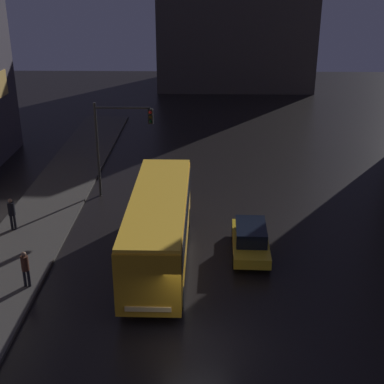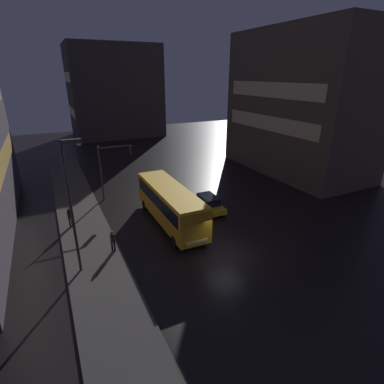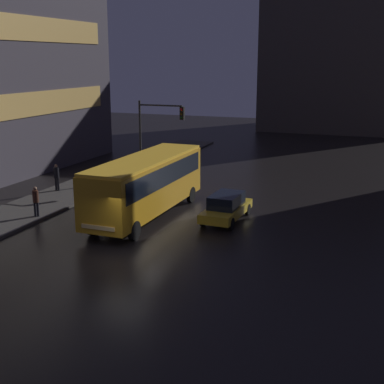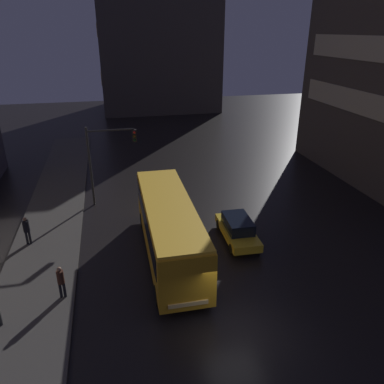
# 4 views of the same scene
# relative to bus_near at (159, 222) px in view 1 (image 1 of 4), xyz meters

# --- Properties ---
(ground_plane) EXTENTS (120.00, 120.00, 0.00)m
(ground_plane) POSITION_rel_bus_near_xyz_m (1.84, -6.52, -2.13)
(ground_plane) COLOR black
(sidewalk_left) EXTENTS (4.00, 48.00, 0.15)m
(sidewalk_left) POSITION_rel_bus_near_xyz_m (-7.16, 3.48, -2.06)
(sidewalk_left) COLOR #3D3A38
(sidewalk_left) RESTS_ON ground
(building_far_backdrop) EXTENTS (18.07, 12.00, 18.29)m
(building_far_backdrop) POSITION_rel_bus_near_xyz_m (5.72, 44.31, 7.01)
(building_far_backdrop) COLOR #383333
(building_far_backdrop) RESTS_ON ground
(bus_near) EXTENTS (2.73, 10.68, 3.46)m
(bus_near) POSITION_rel_bus_near_xyz_m (0.00, 0.00, 0.00)
(bus_near) COLOR orange
(bus_near) RESTS_ON ground
(car_taxi) EXTENTS (1.90, 4.47, 1.51)m
(car_taxi) POSITION_rel_bus_near_xyz_m (4.45, 1.01, -1.36)
(car_taxi) COLOR gold
(car_taxi) RESTS_ON ground
(pedestrian_near) EXTENTS (0.53, 0.53, 1.79)m
(pedestrian_near) POSITION_rel_bus_near_xyz_m (-8.15, 3.05, -0.91)
(pedestrian_near) COLOR black
(pedestrian_near) RESTS_ON sidewalk_left
(pedestrian_mid) EXTENTS (0.47, 0.47, 1.72)m
(pedestrian_mid) POSITION_rel_bus_near_xyz_m (-5.68, -2.54, -0.98)
(pedestrian_mid) COLOR black
(pedestrian_mid) RESTS_ON sidewalk_left
(traffic_light_main) EXTENTS (3.52, 0.35, 5.92)m
(traffic_light_main) POSITION_rel_bus_near_xyz_m (-3.13, 8.22, 1.91)
(traffic_light_main) COLOR #2D2D2D
(traffic_light_main) RESTS_ON ground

